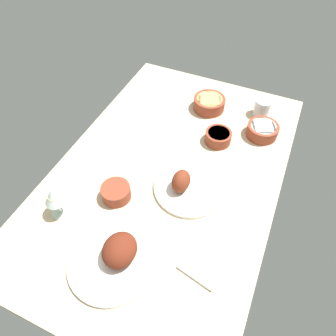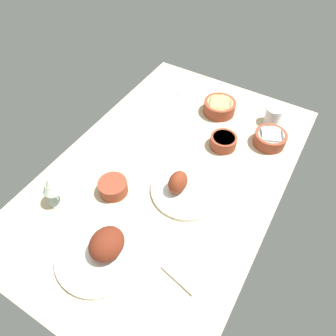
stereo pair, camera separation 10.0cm
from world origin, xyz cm
name	(u,v)px [view 2 (the right image)]	position (x,y,z in cm)	size (l,w,h in cm)	color
dining_table	(168,174)	(0.00, 0.00, 2.00)	(140.00, 90.00, 4.00)	#C6B28E
plate_near_viewer	(103,249)	(-42.78, 0.12, 7.20)	(29.42, 29.42, 10.22)	white
plate_far_side	(184,187)	(-5.35, -10.62, 6.34)	(28.75, 28.75, 10.36)	white
bowl_pasta	(219,107)	(45.50, -2.19, 7.33)	(15.42, 15.42, 6.16)	brown
bowl_onions	(113,187)	(-19.93, 13.15, 7.01)	(11.38, 11.38, 5.53)	brown
bowl_cream	(270,138)	(37.18, -30.68, 7.15)	(14.13, 14.13, 5.80)	brown
bowl_potatoes	(223,141)	(25.11, -13.53, 6.97)	(11.74, 11.74, 5.45)	brown
wine_glass	(51,186)	(-34.67, 28.85, 13.93)	(7.60, 7.60, 14.00)	silver
water_tumbler	(273,115)	(51.60, -27.02, 8.21)	(7.82, 7.82, 8.42)	silver
folded_napkin	(195,261)	(-29.28, -28.09, 4.60)	(18.78, 13.53, 1.20)	white
fork_loose	(190,87)	(56.29, 19.71, 4.40)	(18.66, 0.90, 0.80)	silver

